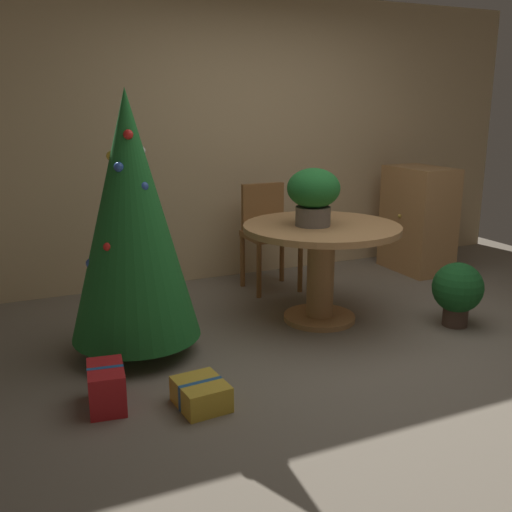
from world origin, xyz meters
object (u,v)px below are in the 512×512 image
gift_box_gold (201,394)px  potted_plant (458,290)px  round_dining_table (321,251)px  holiday_tree (131,217)px  gift_box_red (107,387)px  wooden_cabinet (418,219)px  flower_vase (313,193)px  wooden_chair_far (268,229)px

gift_box_gold → potted_plant: potted_plant is taller
round_dining_table → holiday_tree: 1.47m
holiday_tree → gift_box_red: size_ratio=5.05×
round_dining_table → holiday_tree: size_ratio=0.68×
gift_box_red → wooden_cabinet: size_ratio=0.33×
round_dining_table → gift_box_gold: size_ratio=3.60×
round_dining_table → gift_box_red: round_dining_table is taller
flower_vase → holiday_tree: 1.35m
flower_vase → holiday_tree: holiday_tree is taller
wooden_chair_far → potted_plant: wooden_chair_far is taller
gift_box_red → wooden_cabinet: 3.70m
wooden_cabinet → holiday_tree: bearing=-163.7°
wooden_cabinet → potted_plant: wooden_cabinet is taller
gift_box_gold → flower_vase: bearing=36.9°
round_dining_table → wooden_cabinet: (1.60, 0.84, -0.03)m
potted_plant → gift_box_red: bearing=-176.4°
wooden_chair_far → gift_box_red: (-1.75, -1.62, -0.43)m
flower_vase → wooden_cabinet: size_ratio=0.41×
gift_box_gold → potted_plant: size_ratio=0.67×
gift_box_gold → wooden_chair_far: bearing=55.1°
wooden_chair_far → flower_vase: bearing=-94.8°
flower_vase → wooden_chair_far: 1.04m
wooden_chair_far → gift_box_gold: 2.28m
wooden_chair_far → holiday_tree: (-1.42, -0.98, 0.38)m
wooden_chair_far → wooden_cabinet: bearing=-3.5°
gift_box_gold → gift_box_red: gift_box_red is taller
wooden_chair_far → wooden_cabinet: wooden_cabinet is taller
flower_vase → holiday_tree: bearing=-178.0°
flower_vase → gift_box_gold: flower_vase is taller
holiday_tree → gift_box_red: (-0.32, -0.64, -0.81)m
flower_vase → gift_box_red: bearing=-157.5°
flower_vase → gift_box_red: (-1.67, -0.69, -0.88)m
holiday_tree → gift_box_gold: (0.15, -0.85, -0.85)m
gift_box_gold → wooden_cabinet: size_ratio=0.32×
flower_vase → potted_plant: (0.95, -0.52, -0.71)m
round_dining_table → gift_box_gold: round_dining_table is taller
wooden_chair_far → wooden_cabinet: size_ratio=0.91×
gift_box_gold → potted_plant: bearing=9.9°
round_dining_table → wooden_cabinet: 1.81m
flower_vase → potted_plant: bearing=-28.9°
flower_vase → wooden_chair_far: (0.08, 0.93, -0.45)m
potted_plant → wooden_cabinet: bearing=62.0°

